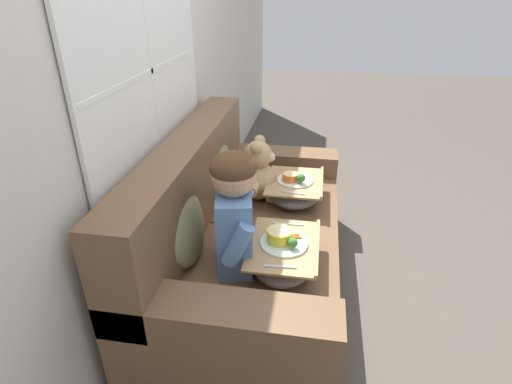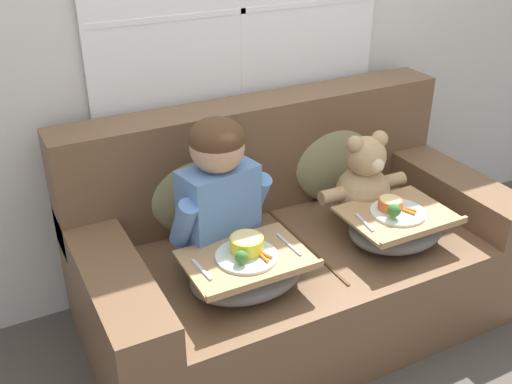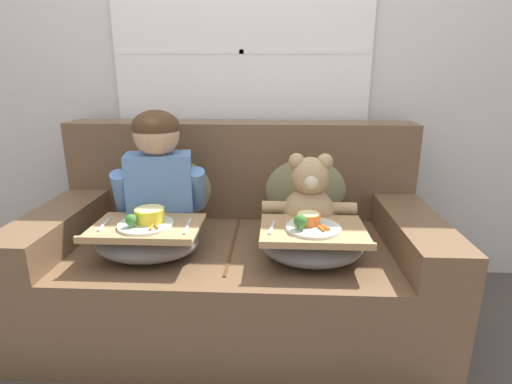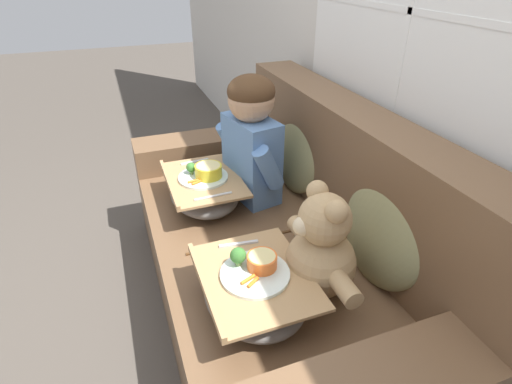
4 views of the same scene
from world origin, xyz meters
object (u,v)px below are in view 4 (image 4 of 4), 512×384
(throw_pillow_behind_child, at_px, (300,150))
(lap_tray_child, at_px, (204,190))
(lap_tray_teddy, at_px, (255,289))
(child_figure, at_px, (251,134))
(couch, at_px, (287,250))
(teddy_bear, at_px, (320,251))
(throw_pillow_behind_teddy, at_px, (386,228))

(throw_pillow_behind_child, distance_m, lap_tray_child, 0.52)
(throw_pillow_behind_child, relative_size, lap_tray_teddy, 1.03)
(lap_tray_child, bearing_deg, child_figure, 90.04)
(child_figure, relative_size, lap_tray_teddy, 1.38)
(couch, xyz_separation_m, throw_pillow_behind_child, (-0.35, 0.22, 0.31))
(throw_pillow_behind_child, height_order, lap_tray_teddy, throw_pillow_behind_child)
(throw_pillow_behind_child, xyz_separation_m, lap_tray_teddy, (0.71, -0.50, -0.13))
(lap_tray_child, bearing_deg, teddy_bear, 18.51)
(throw_pillow_behind_teddy, distance_m, teddy_bear, 0.27)
(throw_pillow_behind_child, xyz_separation_m, teddy_bear, (0.71, -0.26, -0.03))
(lap_tray_child, bearing_deg, throw_pillow_behind_child, 90.05)
(throw_pillow_behind_teddy, xyz_separation_m, lap_tray_child, (-0.71, -0.50, -0.13))
(teddy_bear, distance_m, lap_tray_teddy, 0.26)
(throw_pillow_behind_teddy, xyz_separation_m, teddy_bear, (-0.00, -0.26, -0.03))
(couch, xyz_separation_m, lap_tray_teddy, (0.35, -0.28, 0.18))
(lap_tray_child, xyz_separation_m, lap_tray_teddy, (0.71, -0.00, -0.00))
(throw_pillow_behind_child, distance_m, child_figure, 0.29)
(teddy_bear, bearing_deg, lap_tray_child, -161.49)
(throw_pillow_behind_teddy, bearing_deg, child_figure, -159.84)
(couch, bearing_deg, throw_pillow_behind_child, 148.39)
(throw_pillow_behind_child, distance_m, throw_pillow_behind_teddy, 0.71)
(teddy_bear, bearing_deg, lap_tray_teddy, -90.22)
(throw_pillow_behind_child, bearing_deg, lap_tray_child, -89.95)
(teddy_bear, bearing_deg, throw_pillow_behind_teddy, 89.98)
(couch, height_order, lap_tray_teddy, couch)
(lap_tray_child, height_order, lap_tray_teddy, lap_tray_teddy)
(throw_pillow_behind_teddy, xyz_separation_m, lap_tray_teddy, (-0.00, -0.50, -0.13))
(couch, height_order, throw_pillow_behind_teddy, couch)
(throw_pillow_behind_teddy, bearing_deg, lap_tray_teddy, -90.12)
(child_figure, relative_size, lap_tray_child, 1.31)
(lap_tray_teddy, bearing_deg, child_figure, 161.10)
(throw_pillow_behind_child, distance_m, lap_tray_teddy, 0.88)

